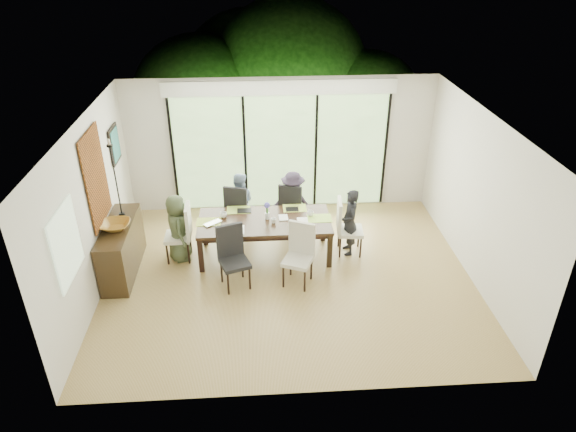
{
  "coord_description": "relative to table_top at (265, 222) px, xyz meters",
  "views": [
    {
      "loc": [
        -0.48,
        -7.0,
        5.03
      ],
      "look_at": [
        0.0,
        0.25,
        1.0
      ],
      "focal_mm": 32.0,
      "sensor_mm": 36.0,
      "label": 1
    }
  ],
  "objects": [
    {
      "name": "placemat_left",
      "position": [
        -0.95,
        0.0,
        0.03
      ],
      "size": [
        0.41,
        0.3,
        0.01
      ],
      "primitive_type": "cube",
      "color": "#95A73B",
      "rests_on": "table_top"
    },
    {
      "name": "person_far_right",
      "position": [
        0.55,
        0.83,
        -0.07
      ],
      "size": [
        0.63,
        0.47,
        1.22
      ],
      "primitive_type": "imported",
      "rotation": [
        0.0,
        0.0,
        2.92
      ],
      "color": "#2A2132",
      "rests_on": "floor"
    },
    {
      "name": "cup_c",
      "position": [
        0.8,
        0.1,
        0.07
      ],
      "size": [
        0.14,
        0.14,
        0.09
      ],
      "primitive_type": "imported",
      "rotation": [
        0.0,
        0.0,
        3.41
      ],
      "color": "white",
      "rests_on": "table_top"
    },
    {
      "name": "hyacinth_blooms",
      "position": [
        0.05,
        0.05,
        0.29
      ],
      "size": [
        0.1,
        0.1,
        0.1
      ],
      "primitive_type": "sphere",
      "color": "#5852CD",
      "rests_on": "table_top"
    },
    {
      "name": "mullion_c",
      "position": [
        1.08,
        1.8,
        0.52
      ],
      "size": [
        0.05,
        0.04,
        2.3
      ],
      "primitive_type": "cube",
      "color": "black",
      "rests_on": "wall_back"
    },
    {
      "name": "wall_left",
      "position": [
        -2.63,
        -0.66,
        0.67
      ],
      "size": [
        0.02,
        5.0,
        2.7
      ],
      "primitive_type": "cube",
      "color": "silver",
      "rests_on": "floor"
    },
    {
      "name": "vase",
      "position": [
        0.05,
        0.05,
        0.08
      ],
      "size": [
        0.08,
        0.08,
        0.11
      ],
      "primitive_type": "cylinder",
      "color": "silver",
      "rests_on": "table_top"
    },
    {
      "name": "chair_near_right",
      "position": [
        0.5,
        -0.87,
        -0.16
      ],
      "size": [
        0.57,
        0.57,
        1.04
      ],
      "primitive_type": null,
      "rotation": [
        0.0,
        0.0,
        -0.41
      ],
      "color": "beige",
      "rests_on": "floor"
    },
    {
      "name": "person_right_end",
      "position": [
        1.48,
        0.0,
        -0.07
      ],
      "size": [
        0.39,
        0.59,
        1.22
      ],
      "primitive_type": "imported",
      "rotation": [
        0.0,
        0.0,
        -1.52
      ],
      "color": "black",
      "rests_on": "floor"
    },
    {
      "name": "tapestry",
      "position": [
        -2.59,
        -0.26,
        1.02
      ],
      "size": [
        0.02,
        1.0,
        1.5
      ],
      "primitive_type": "cube",
      "color": "brown",
      "rests_on": "wall_left"
    },
    {
      "name": "deck",
      "position": [
        0.38,
        2.74,
        -0.73
      ],
      "size": [
        6.0,
        1.8,
        0.1
      ],
      "primitive_type": "cube",
      "color": "brown",
      "rests_on": "ground"
    },
    {
      "name": "placemat_paper",
      "position": [
        -0.55,
        -0.3,
        0.03
      ],
      "size": [
        0.41,
        0.3,
        0.01
      ],
      "primitive_type": "cube",
      "color": "white",
      "rests_on": "table_top"
    },
    {
      "name": "laptop",
      "position": [
        -0.85,
        -0.1,
        0.04
      ],
      "size": [
        0.37,
        0.35,
        0.02
      ],
      "primitive_type": "imported",
      "rotation": [
        0.0,
        0.0,
        0.66
      ],
      "color": "silver",
      "rests_on": "table_top"
    },
    {
      "name": "placemat_right",
      "position": [
        0.95,
        0.0,
        0.03
      ],
      "size": [
        0.41,
        0.3,
        0.01
      ],
      "primitive_type": "cube",
      "color": "#9AC647",
      "rests_on": "table_top"
    },
    {
      "name": "tablet_far_r",
      "position": [
        0.5,
        0.35,
        0.04
      ],
      "size": [
        0.23,
        0.16,
        0.01
      ],
      "primitive_type": "cube",
      "color": "black",
      "rests_on": "table_top"
    },
    {
      "name": "art_frame",
      "position": [
        -2.59,
        1.04,
        1.07
      ],
      "size": [
        0.03,
        0.55,
        0.65
      ],
      "primitive_type": "cube",
      "color": "black",
      "rests_on": "wall_left"
    },
    {
      "name": "sideboard",
      "position": [
        -2.38,
        -0.32,
        -0.24
      ],
      "size": [
        0.44,
        1.56,
        0.88
      ],
      "primitive_type": "cube",
      "color": "black",
      "rests_on": "floor"
    },
    {
      "name": "wall_front",
      "position": [
        0.38,
        -3.17,
        0.67
      ],
      "size": [
        6.0,
        0.02,
        2.7
      ],
      "primitive_type": "cube",
      "color": "silver",
      "rests_on": "floor"
    },
    {
      "name": "chair_left_end",
      "position": [
        -1.5,
        0.0,
        -0.16
      ],
      "size": [
        0.44,
        0.44,
        1.04
      ],
      "primitive_type": null,
      "rotation": [
        0.0,
        0.0,
        -1.56
      ],
      "color": "white",
      "rests_on": "floor"
    },
    {
      "name": "mullion_b",
      "position": [
        -0.32,
        1.8,
        0.52
      ],
      "size": [
        0.05,
        0.04,
        2.3
      ],
      "primitive_type": "cube",
      "color": "black",
      "rests_on": "wall_back"
    },
    {
      "name": "table_top",
      "position": [
        0.0,
        0.0,
        0.0
      ],
      "size": [
        2.26,
        1.04,
        0.06
      ],
      "primitive_type": "cube",
      "color": "black",
      "rests_on": "floor"
    },
    {
      "name": "chair_near_left",
      "position": [
        -0.5,
        -0.87,
        -0.16
      ],
      "size": [
        0.55,
        0.55,
        1.04
      ],
      "primitive_type": null,
      "rotation": [
        0.0,
        0.0,
        0.34
      ],
      "color": "black",
      "rests_on": "floor"
    },
    {
      "name": "art_canvas",
      "position": [
        -2.57,
        1.04,
        1.07
      ],
      "size": [
        0.01,
        0.45,
        0.55
      ],
      "primitive_type": "cube",
      "color": "#1C5B5A",
      "rests_on": "wall_left"
    },
    {
      "name": "rail_top",
      "position": [
        0.38,
        3.54,
        -0.13
      ],
      "size": [
        6.0,
        0.08,
        0.06
      ],
      "primitive_type": "cube",
      "color": "brown",
      "rests_on": "deck"
    },
    {
      "name": "person_far_left",
      "position": [
        -0.45,
        0.83,
        -0.07
      ],
      "size": [
        0.57,
        0.36,
        1.22
      ],
      "primitive_type": "imported",
      "rotation": [
        0.0,
        0.0,
        3.13
      ],
      "color": "#7489A8",
      "rests_on": "floor"
    },
    {
      "name": "candle",
      "position": [
        -2.38,
        0.03,
        1.49
      ],
      "size": [
        0.04,
        0.04,
        0.1
      ],
      "primitive_type": "cylinder",
      "color": "silver",
      "rests_on": "sideboard"
    },
    {
      "name": "ceiling",
      "position": [
        0.38,
        -0.66,
        2.03
      ],
      "size": [
        6.0,
        5.0,
        0.01
      ],
      "primitive_type": "cube",
      "color": "white",
      "rests_on": "wall_back"
    },
    {
      "name": "bowl",
      "position": [
        -2.38,
        -0.42,
        0.25
      ],
      "size": [
        0.46,
        0.46,
        0.11
      ],
      "primitive_type": "imported",
      "color": "brown",
      "rests_on": "sideboard"
    },
    {
      "name": "book",
      "position": [
        0.25,
        0.05,
        0.04
      ],
      "size": [
        0.16,
        0.22,
        0.02
      ],
      "primitive_type": "imported",
      "rotation": [
        0.0,
        0.0,
        0.04
      ],
      "color": "white",
      "rests_on": "table_top"
    },
    {
      "name": "chair_far_right",
      "position": [
        0.55,
        0.85,
        -0.16
      ],
      "size": [
        0.55,
        0.55,
        1.04
      ],
      "primitive_type": null,
      "rotation": [
        0.0,
        0.0,
        2.82
      ],
      "color": "black",
      "rests_on": "floor"
    },
    {
      "name": "foliage_far",
      "position": [
        -0.22,
        5.84,
        0.94
      ],
      "size": [
        3.6,
        3.6,
        3.6
      ],
      "primitive_type": "sphere",
      "color": "#14380F",
      "rests_on": "ground"
    },
    {
      "name": "platter_snacks",
      "position": [
        -0.55,
        -0.3,
        0.06
      ],
      "size": [
        0.19,
        0.19,
        0.01
      ],
      "primitive_type": "cube",
      "color": "orange",
      "rests_on": "table_top"
    },
    {
      "name": "blinds_header",
      "position": [
        0.38,
        1.8,
        1.82
      ],
      "size": [
        4.4,
        0.06,
        0.28
      ],
      "primitive_type": "cube",
      "color": "white",
      "rests_on": "wall_back"
    },
    {
      "name": "table_leg_bl",
      "position": [
        -1.08,
        0.43,
        -0.35
      ],
      "size": [
        0.08,
        0.08,
        0.65
      ],
      "primitive_type": "cube",
      "color": "black",
      "rests_on": "floor"
    },
    {
      "name": "tablet_far_l",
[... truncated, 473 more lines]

